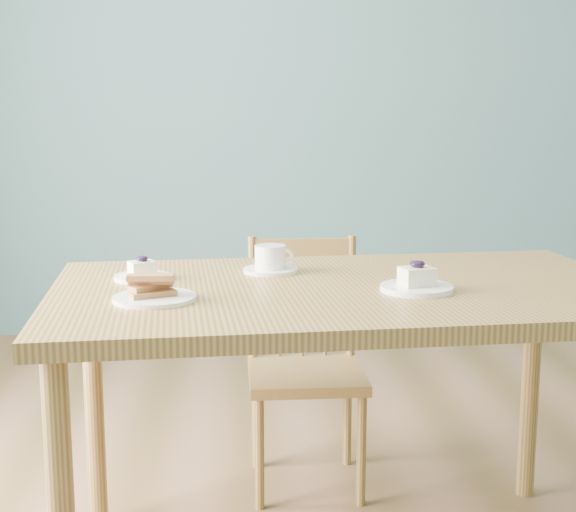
# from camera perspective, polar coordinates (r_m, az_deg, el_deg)

# --- Properties ---
(room) EXTENTS (5.01, 5.01, 2.71)m
(room) POSITION_cam_1_polar(r_m,az_deg,el_deg) (2.02, 15.12, 13.51)
(room) COLOR #8B5D41
(room) RESTS_ON ground
(dining_table) EXTENTS (1.54, 0.96, 0.79)m
(dining_table) POSITION_cam_1_polar(r_m,az_deg,el_deg) (2.04, 4.29, -4.23)
(dining_table) COLOR #A1773D
(dining_table) RESTS_ON ground
(dining_chair) EXTENTS (0.37, 0.36, 0.81)m
(dining_chair) POSITION_cam_1_polar(r_m,az_deg,el_deg) (2.65, 1.23, -7.49)
(dining_chair) COLOR #A1773D
(dining_chair) RESTS_ON ground
(cheesecake_plate_near) EXTENTS (0.18, 0.18, 0.07)m
(cheesecake_plate_near) POSITION_cam_1_polar(r_m,az_deg,el_deg) (1.97, 9.15, -1.92)
(cheesecake_plate_near) COLOR white
(cheesecake_plate_near) RESTS_ON dining_table
(cheesecake_plate_far) EXTENTS (0.15, 0.15, 0.06)m
(cheesecake_plate_far) POSITION_cam_1_polar(r_m,az_deg,el_deg) (2.12, -10.33, -1.22)
(cheesecake_plate_far) COLOR white
(cheesecake_plate_far) RESTS_ON dining_table
(coffee_cup) EXTENTS (0.15, 0.15, 0.07)m
(coffee_cup) POSITION_cam_1_polar(r_m,az_deg,el_deg) (2.18, -1.23, -0.34)
(coffee_cup) COLOR white
(coffee_cup) RESTS_ON dining_table
(biscotti_plate) EXTENTS (0.19, 0.19, 0.06)m
(biscotti_plate) POSITION_cam_1_polar(r_m,az_deg,el_deg) (1.88, -9.49, -2.56)
(biscotti_plate) COLOR white
(biscotti_plate) RESTS_ON dining_table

